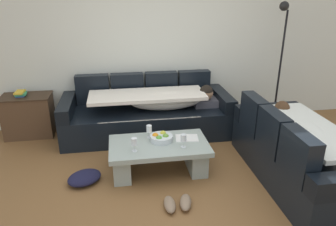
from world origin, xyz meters
TOP-DOWN VIEW (x-y plane):
  - ground_plane at (0.00, 0.00)m, footprint 14.00×14.00m
  - back_wall at (0.00, 2.15)m, footprint 9.00×0.10m
  - couch_along_wall at (-0.16, 1.63)m, footprint 2.53×0.92m
  - couch_near_window at (1.42, 0.09)m, footprint 0.92×1.95m
  - coffee_table at (-0.17, 0.51)m, footprint 1.20×0.68m
  - fruit_bowl at (-0.13, 0.58)m, footprint 0.28×0.28m
  - wine_glass_near_left at (-0.47, 0.37)m, footprint 0.07×0.07m
  - wine_glass_near_right at (0.11, 0.37)m, footprint 0.07×0.07m
  - wine_glass_far_back at (-0.27, 0.69)m, footprint 0.07×0.07m
  - open_magazine at (0.20, 0.59)m, footprint 0.31×0.25m
  - side_cabinet at (-1.99, 1.85)m, footprint 0.72×0.44m
  - book_stack_on_cabinet at (-2.05, 1.85)m, footprint 0.18×0.21m
  - floor_lamp at (1.93, 1.72)m, footprint 0.33×0.31m
  - pair_of_shoes at (-0.07, -0.22)m, footprint 0.32×0.29m
  - crumpled_garment at (-1.07, 0.40)m, footprint 0.51×0.48m

SIDE VIEW (x-z plane):
  - ground_plane at x=0.00m, z-range 0.00..0.00m
  - pair_of_shoes at x=-0.07m, z-range 0.00..0.09m
  - crumpled_garment at x=-1.07m, z-range 0.00..0.12m
  - coffee_table at x=-0.17m, z-range 0.05..0.43m
  - side_cabinet at x=-1.99m, z-range 0.00..0.64m
  - couch_along_wall at x=-0.16m, z-range -0.11..0.77m
  - couch_near_window at x=1.42m, z-range -0.10..0.78m
  - open_magazine at x=0.20m, z-range 0.38..0.39m
  - fruit_bowl at x=-0.13m, z-range 0.37..0.47m
  - wine_glass_near_left at x=-0.47m, z-range 0.41..0.58m
  - wine_glass_near_right at x=0.11m, z-range 0.41..0.58m
  - wine_glass_far_back at x=-0.27m, z-range 0.41..0.58m
  - book_stack_on_cabinet at x=-2.05m, z-range 0.64..0.71m
  - floor_lamp at x=1.93m, z-range 0.14..2.09m
  - back_wall at x=0.00m, z-range 0.00..2.70m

